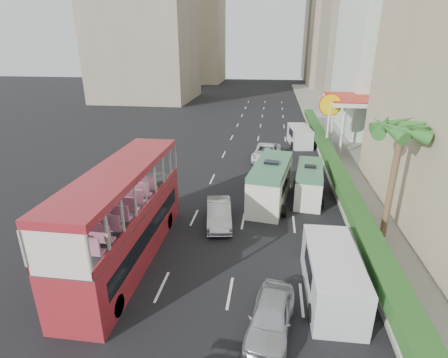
% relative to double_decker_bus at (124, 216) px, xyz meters
% --- Properties ---
extents(ground_plane, '(200.00, 200.00, 0.00)m').
position_rel_double_decker_bus_xyz_m(ground_plane, '(6.00, 0.00, -2.53)').
color(ground_plane, black).
rests_on(ground_plane, ground).
extents(double_decker_bus, '(2.50, 11.00, 5.06)m').
position_rel_double_decker_bus_xyz_m(double_decker_bus, '(0.00, 0.00, 0.00)').
color(double_decker_bus, maroon).
rests_on(double_decker_bus, ground).
extents(car_silver_lane_a, '(2.17, 4.41, 1.39)m').
position_rel_double_decker_bus_xyz_m(car_silver_lane_a, '(4.11, 4.49, -2.53)').
color(car_silver_lane_a, '#B0B3B7').
rests_on(car_silver_lane_a, ground).
extents(car_silver_lane_b, '(2.20, 4.17, 1.35)m').
position_rel_double_decker_bus_xyz_m(car_silver_lane_b, '(7.44, -3.96, -2.53)').
color(car_silver_lane_b, '#B0B3B7').
rests_on(car_silver_lane_b, ground).
extents(van_asset, '(2.97, 5.45, 1.45)m').
position_rel_double_decker_bus_xyz_m(van_asset, '(6.75, 17.93, -2.53)').
color(van_asset, silver).
rests_on(van_asset, ground).
extents(minibus_near, '(3.16, 6.78, 2.89)m').
position_rel_double_decker_bus_xyz_m(minibus_near, '(7.23, 8.16, -1.08)').
color(minibus_near, silver).
rests_on(minibus_near, ground).
extents(minibus_far, '(2.33, 5.47, 2.35)m').
position_rel_double_decker_bus_xyz_m(minibus_far, '(9.98, 9.29, -1.35)').
color(minibus_far, silver).
rests_on(minibus_far, ground).
extents(panel_van_near, '(2.22, 5.34, 2.12)m').
position_rel_double_decker_bus_xyz_m(panel_van_near, '(10.07, -1.52, -1.47)').
color(panel_van_near, silver).
rests_on(panel_van_near, ground).
extents(panel_van_far, '(2.63, 5.20, 1.99)m').
position_rel_double_decker_bus_xyz_m(panel_van_far, '(10.26, 23.86, -1.53)').
color(panel_van_far, silver).
rests_on(panel_van_far, ground).
extents(sidewalk, '(6.00, 120.00, 0.18)m').
position_rel_double_decker_bus_xyz_m(sidewalk, '(15.00, 25.00, -2.44)').
color(sidewalk, '#99968C').
rests_on(sidewalk, ground).
extents(kerb_wall, '(0.30, 44.00, 1.00)m').
position_rel_double_decker_bus_xyz_m(kerb_wall, '(12.20, 14.00, -1.85)').
color(kerb_wall, silver).
rests_on(kerb_wall, sidewalk).
extents(hedge, '(1.10, 44.00, 0.70)m').
position_rel_double_decker_bus_xyz_m(hedge, '(12.20, 14.00, -1.00)').
color(hedge, '#2D6626').
rests_on(hedge, kerb_wall).
extents(palm_tree, '(0.36, 0.36, 6.40)m').
position_rel_double_decker_bus_xyz_m(palm_tree, '(13.80, 4.00, 0.85)').
color(palm_tree, brown).
rests_on(palm_tree, sidewalk).
extents(shell_station, '(6.50, 8.00, 5.50)m').
position_rel_double_decker_bus_xyz_m(shell_station, '(16.00, 23.00, 0.22)').
color(shell_station, silver).
rests_on(shell_station, ground).
extents(tower_far_b, '(14.00, 14.00, 40.00)m').
position_rel_double_decker_bus_xyz_m(tower_far_b, '(23.00, 104.00, 17.47)').
color(tower_far_b, gray).
rests_on(tower_far_b, ground).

